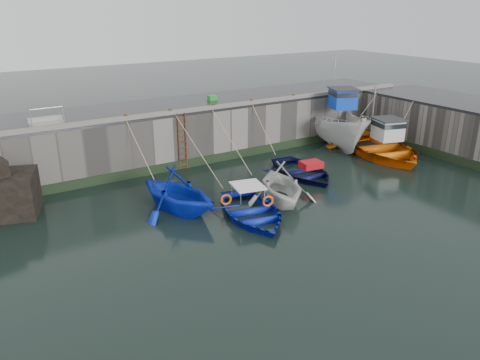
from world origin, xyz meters
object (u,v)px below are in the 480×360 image
boat_near_blacktrim (281,200)px  bollard_a (126,117)px  boat_near_blue (252,217)px  fish_crate (212,98)px  boat_near_white (178,210)px  bollard_e (293,96)px  boat_far_orange (380,147)px  bollard_d (251,101)px  boat_far_white (337,127)px  boat_near_navy (302,175)px  ladder (182,142)px  bollard_b (170,111)px  bollard_c (213,106)px

boat_near_blacktrim → bollard_a: (-4.94, 6.97, 3.30)m
boat_near_blue → fish_crate: (3.61, 9.98, 3.31)m
boat_near_white → bollard_e: (10.72, 5.38, 3.30)m
boat_far_orange → fish_crate: (-8.15, 6.62, 2.83)m
bollard_d → bollard_e: size_ratio=1.00×
boat_near_blacktrim → boat_far_orange: (9.55, 2.54, 0.48)m
boat_far_orange → bollard_e: size_ratio=30.00×
boat_far_white → boat_near_navy: bearing=-126.4°
boat_near_blue → boat_near_navy: size_ratio=1.02×
boat_near_white → boat_far_white: size_ratio=0.56×
bollard_e → boat_near_blacktrim: bearing=-131.0°
boat_near_blue → bollard_e: bollard_e is taller
boat_near_blacktrim → bollard_d: bearing=89.0°
boat_near_blue → boat_far_white: 12.87m
ladder → fish_crate: 4.53m
boat_near_navy → boat_far_orange: bearing=10.2°
boat_far_orange → fish_crate: boat_far_orange is taller
boat_near_blacktrim → fish_crate: (1.41, 9.17, 3.31)m
boat_far_orange → ladder: bearing=176.5°
ladder → boat_near_blue: 7.62m
bollard_a → bollard_d: 7.80m
boat_far_white → bollard_a: size_ratio=28.81×
boat_near_white → bollard_d: 9.82m
ladder → bollard_b: size_ratio=11.43×
boat_near_blue → fish_crate: size_ratio=8.88×
boat_near_white → boat_far_white: (13.49, 4.09, 1.22)m
boat_near_white → bollard_e: size_ratio=16.11×
boat_near_blue → boat_near_navy: (5.29, 3.00, 0.00)m
boat_near_blue → boat_far_white: (11.04, 6.49, 1.22)m
boat_near_blue → bollard_c: (2.46, 7.79, 3.30)m
fish_crate → bollard_c: (-1.14, -2.20, -0.01)m
boat_near_blue → bollard_c: bollard_c is taller
bollard_c → bollard_d: bearing=0.0°
boat_near_blacktrim → bollard_e: bearing=70.3°
boat_near_white → boat_near_blue: bearing=-61.3°
boat_far_white → boat_near_blacktrim: bearing=-124.9°
boat_near_blue → boat_far_orange: size_ratio=0.58×
boat_near_blacktrim → boat_far_orange: boat_far_orange is taller
bollard_c → boat_far_orange: bearing=-25.5°
ladder → boat_far_orange: size_ratio=0.38×
boat_near_navy → bollard_c: size_ratio=17.05×
fish_crate → bollard_b: bearing=-151.2°
boat_near_blue → boat_near_white: bearing=147.7°
bollard_a → bollard_d: same height
fish_crate → bollard_a: fish_crate is taller
boat_near_blue → boat_near_blacktrim: boat_near_blacktrim is taller
ladder → bollard_a: size_ratio=11.43×
ladder → bollard_b: 1.81m
boat_far_orange → bollard_d: 8.50m
bollard_c → fish_crate: bearing=62.5°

